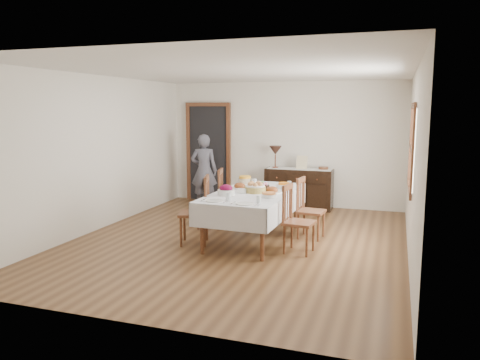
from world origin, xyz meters
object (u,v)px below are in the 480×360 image
(person, at_px, (204,168))
(chair_left_far, at_px, (213,198))
(table_lamp, at_px, (275,151))
(chair_left_near, at_px, (198,210))
(sideboard, at_px, (299,189))
(chair_right_far, at_px, (308,208))
(dining_table, at_px, (254,198))
(chair_right_near, at_px, (296,218))

(person, bearing_deg, chair_left_far, 106.51)
(chair_left_far, distance_m, table_lamp, 2.20)
(chair_left_near, relative_size, sideboard, 0.77)
(chair_left_far, xyz_separation_m, chair_right_far, (1.69, -0.13, -0.03))
(dining_table, height_order, table_lamp, table_lamp)
(chair_left_far, height_order, chair_right_near, chair_left_far)
(dining_table, distance_m, chair_right_near, 0.88)
(chair_left_near, bearing_deg, chair_right_near, 75.18)
(chair_left_near, bearing_deg, person, -176.11)
(person, bearing_deg, table_lamp, -173.53)
(dining_table, xyz_separation_m, chair_right_near, (0.76, -0.41, -0.18))
(chair_left_far, distance_m, sideboard, 2.32)
(dining_table, distance_m, chair_left_near, 0.89)
(dining_table, distance_m, sideboard, 2.58)
(person, bearing_deg, dining_table, 118.35)
(chair_left_near, height_order, chair_left_far, chair_left_near)
(sideboard, xyz_separation_m, person, (-1.92, -0.48, 0.40))
(chair_right_near, height_order, sideboard, chair_right_near)
(dining_table, distance_m, person, 2.71)
(sideboard, bearing_deg, table_lamp, -176.81)
(dining_table, bearing_deg, chair_right_far, 29.15)
(chair_left_near, height_order, sideboard, chair_left_near)
(dining_table, height_order, chair_right_far, chair_right_far)
(sideboard, bearing_deg, chair_left_near, -107.24)
(chair_left_far, relative_size, chair_right_near, 1.05)
(chair_right_near, distance_m, sideboard, 3.03)
(dining_table, distance_m, chair_right_far, 0.90)
(chair_right_near, bearing_deg, table_lamp, 26.17)
(chair_right_far, xyz_separation_m, sideboard, (-0.59, 2.16, -0.07))
(chair_left_near, height_order, chair_right_near, chair_left_near)
(chair_left_far, bearing_deg, dining_table, 46.62)
(chair_left_near, height_order, person, person)
(chair_right_far, height_order, person, person)
(chair_left_near, height_order, table_lamp, table_lamp)
(chair_left_near, xyz_separation_m, chair_right_near, (1.50, 0.06, -0.04))
(dining_table, relative_size, chair_left_far, 2.21)
(sideboard, height_order, person, person)
(chair_left_near, distance_m, chair_left_far, 1.01)
(chair_left_near, bearing_deg, sideboard, 145.79)
(chair_left_near, bearing_deg, chair_left_far, 171.89)
(chair_left_near, bearing_deg, dining_table, 105.18)
(chair_left_far, distance_m, person, 1.79)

